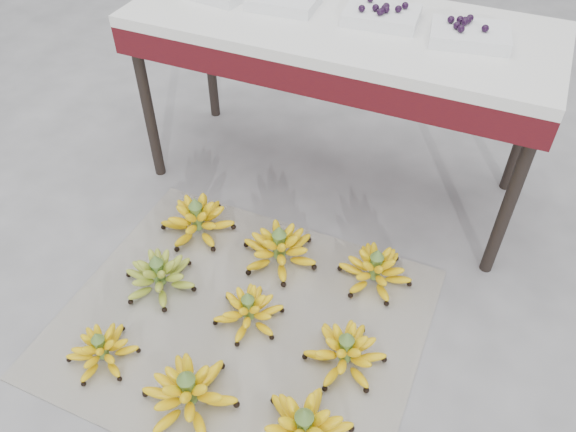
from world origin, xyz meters
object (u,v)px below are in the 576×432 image
at_px(bunch_back_left, 197,220).
at_px(tray_far_right, 470,34).
at_px(tray_left, 284,1).
at_px(newspaper_mat, 242,321).
at_px(bunch_front_right, 304,429).
at_px(bunch_mid_left, 159,275).
at_px(bunch_back_center, 279,248).
at_px(bunch_mid_right, 345,352).
at_px(vendor_table, 339,41).
at_px(bunch_back_right, 375,270).
at_px(bunch_front_center, 189,392).
at_px(tray_right, 382,15).
at_px(bunch_front_left, 102,350).
at_px(bunch_mid_center, 249,311).

relative_size(bunch_back_left, tray_far_right, 1.25).
bearing_deg(tray_left, newspaper_mat, -76.02).
height_order(tray_left, tray_far_right, tray_far_right).
height_order(bunch_front_right, tray_left, tray_left).
bearing_deg(bunch_back_left, bunch_mid_left, -103.77).
bearing_deg(bunch_back_center, bunch_front_right, -51.38).
relative_size(newspaper_mat, bunch_back_left, 3.38).
height_order(bunch_mid_right, vendor_table, vendor_table).
relative_size(bunch_back_center, bunch_back_right, 0.99).
distance_m(bunch_front_center, bunch_front_right, 0.37).
distance_m(bunch_back_left, vendor_table, 0.90).
bearing_deg(tray_left, bunch_back_left, -105.14).
distance_m(tray_left, tray_right, 0.38).
xyz_separation_m(bunch_front_left, bunch_front_center, (0.35, -0.02, 0.01)).
bearing_deg(bunch_back_right, bunch_front_right, -71.66).
xyz_separation_m(bunch_mid_left, bunch_back_center, (0.36, 0.30, 0.01)).
bearing_deg(tray_right, bunch_mid_left, -119.88).
bearing_deg(tray_left, bunch_front_right, -63.88).
bearing_deg(bunch_mid_right, bunch_back_center, 125.49).
xyz_separation_m(bunch_back_left, bunch_back_center, (0.37, -0.01, 0.00)).
relative_size(bunch_front_right, tray_far_right, 1.10).
bearing_deg(tray_right, bunch_front_left, -112.56).
relative_size(bunch_back_center, vendor_table, 0.21).
bearing_deg(bunch_front_right, vendor_table, 101.18).
relative_size(bunch_mid_right, tray_right, 1.16).
distance_m(bunch_back_center, tray_right, 0.94).
distance_m(newspaper_mat, bunch_front_right, 0.49).
xyz_separation_m(bunch_front_left, bunch_mid_right, (0.75, 0.31, 0.01)).
relative_size(bunch_mid_left, bunch_back_center, 0.85).
xyz_separation_m(newspaper_mat, bunch_back_center, (0.00, 0.32, 0.07)).
relative_size(bunch_front_right, bunch_mid_center, 1.02).
relative_size(bunch_mid_left, bunch_mid_center, 0.91).
height_order(bunch_mid_right, tray_right, tray_right).
relative_size(bunch_front_left, bunch_mid_left, 0.91).
height_order(bunch_back_center, tray_left, tray_left).
bearing_deg(bunch_mid_center, bunch_mid_right, -25.30).
bearing_deg(vendor_table, bunch_front_center, -90.90).
bearing_deg(bunch_front_right, bunch_mid_left, 149.46).
height_order(newspaper_mat, bunch_mid_center, bunch_mid_center).
xyz_separation_m(bunch_front_right, bunch_mid_right, (0.02, 0.30, -0.01)).
relative_size(bunch_back_right, vendor_table, 0.22).
bearing_deg(bunch_front_right, bunch_mid_right, 80.07).
xyz_separation_m(bunch_front_center, bunch_front_right, (0.37, 0.03, -0.00)).
distance_m(bunch_mid_left, bunch_back_center, 0.47).
relative_size(bunch_front_center, bunch_back_center, 1.04).
height_order(bunch_back_center, vendor_table, vendor_table).
bearing_deg(bunch_back_center, bunch_mid_right, -31.87).
xyz_separation_m(bunch_mid_right, bunch_back_left, (-0.76, 0.35, 0.01)).
xyz_separation_m(vendor_table, tray_far_right, (0.46, 0.01, 0.11)).
relative_size(newspaper_mat, bunch_back_center, 3.65).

